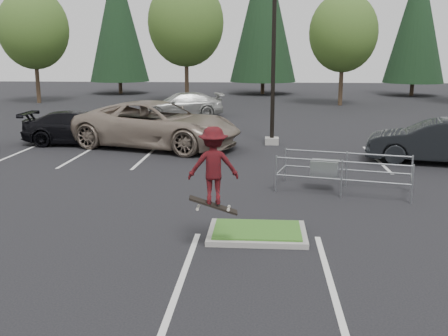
# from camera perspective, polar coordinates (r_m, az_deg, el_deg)

# --- Properties ---
(ground) EXTENTS (120.00, 120.00, 0.00)m
(ground) POSITION_cam_1_polar(r_m,az_deg,el_deg) (11.96, 3.63, -7.35)
(ground) COLOR black
(ground) RESTS_ON ground
(grass_median) EXTENTS (2.20, 1.60, 0.16)m
(grass_median) POSITION_cam_1_polar(r_m,az_deg,el_deg) (11.93, 3.63, -7.00)
(grass_median) COLOR gray
(grass_median) RESTS_ON ground
(stall_lines) EXTENTS (22.62, 17.60, 0.01)m
(stall_lines) POSITION_cam_1_polar(r_m,az_deg,el_deg) (17.80, -0.49, -0.63)
(stall_lines) COLOR silver
(stall_lines) RESTS_ON ground
(light_pole) EXTENTS (0.70, 0.60, 10.12)m
(light_pole) POSITION_cam_1_polar(r_m,az_deg,el_deg) (23.25, 5.44, 13.73)
(light_pole) COLOR gray
(light_pole) RESTS_ON ground
(decid_a) EXTENTS (5.44, 5.44, 8.91)m
(decid_a) POSITION_cam_1_polar(r_m,az_deg,el_deg) (45.09, -19.99, 13.77)
(decid_a) COLOR #38281C
(decid_a) RESTS_ON ground
(decid_b) EXTENTS (5.89, 5.89, 9.64)m
(decid_b) POSITION_cam_1_polar(r_m,az_deg,el_deg) (42.26, -4.17, 15.22)
(decid_b) COLOR #38281C
(decid_b) RESTS_ON ground
(decid_c) EXTENTS (5.12, 5.12, 8.38)m
(decid_c) POSITION_cam_1_polar(r_m,az_deg,el_deg) (41.51, 12.83, 13.91)
(decid_c) COLOR #38281C
(decid_c) RESTS_ON ground
(conif_a) EXTENTS (5.72, 5.72, 13.00)m
(conif_a) POSITION_cam_1_polar(r_m,az_deg,el_deg) (53.23, -11.51, 15.60)
(conif_a) COLOR #38281C
(conif_a) RESTS_ON ground
(conif_b) EXTENTS (6.38, 6.38, 14.50)m
(conif_b) POSITION_cam_1_polar(r_m,az_deg,el_deg) (51.88, 4.35, 16.72)
(conif_b) COLOR #38281C
(conif_b) RESTS_ON ground
(conif_c) EXTENTS (5.50, 5.50, 12.50)m
(conif_c) POSITION_cam_1_polar(r_m,az_deg,el_deg) (52.69, 20.28, 14.85)
(conif_c) COLOR #38281C
(conif_c) RESTS_ON ground
(cart_corral) EXTENTS (4.06, 2.27, 1.09)m
(cart_corral) POSITION_cam_1_polar(r_m,az_deg,el_deg) (15.84, 11.39, -0.01)
(cart_corral) COLOR #94979C
(cart_corral) RESTS_ON ground
(skateboarder) EXTENTS (1.09, 0.72, 1.81)m
(skateboarder) POSITION_cam_1_polar(r_m,az_deg,el_deg) (10.53, -1.19, 0.21)
(skateboarder) COLOR black
(skateboarder) RESTS_ON ground
(car_l_tan) EXTENTS (7.87, 5.38, 2.00)m
(car_l_tan) POSITION_cam_1_polar(r_m,az_deg,el_deg) (22.80, -7.40, 4.73)
(car_l_tan) COLOR gray
(car_l_tan) RESTS_ON ground
(car_l_black) EXTENTS (5.14, 2.17, 1.48)m
(car_l_black) POSITION_cam_1_polar(r_m,az_deg,el_deg) (24.26, -15.29, 4.24)
(car_l_black) COLOR black
(car_l_black) RESTS_ON ground
(car_r_charc) EXTENTS (5.26, 2.85, 1.64)m
(car_r_charc) POSITION_cam_1_polar(r_m,az_deg,el_deg) (20.89, 22.12, 2.70)
(car_r_charc) COLOR black
(car_r_charc) RESTS_ON ground
(car_far_silver) EXTENTS (5.66, 3.49, 1.53)m
(car_far_silver) POSITION_cam_1_polar(r_m,az_deg,el_deg) (33.37, -4.55, 6.86)
(car_far_silver) COLOR #ADADA8
(car_far_silver) RESTS_ON ground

